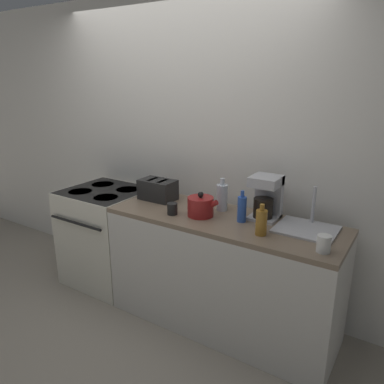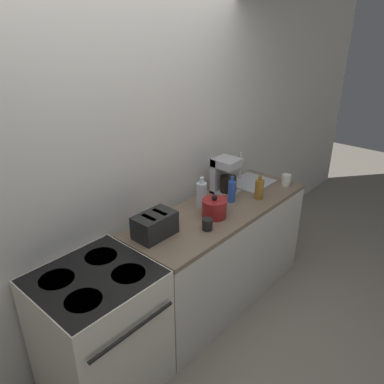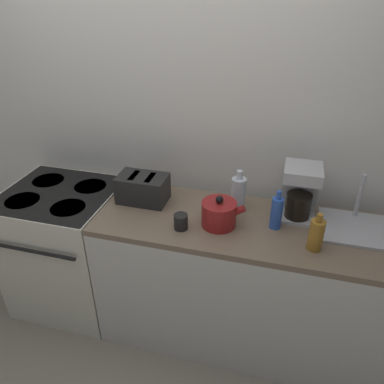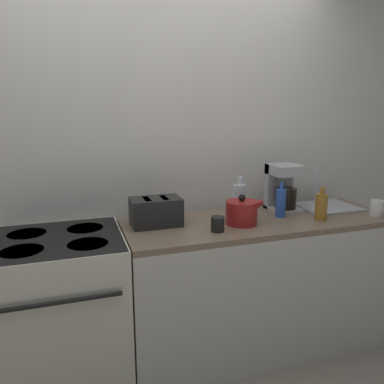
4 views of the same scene
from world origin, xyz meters
name	(u,v)px [view 2 (image 2 of 4)]	position (x,y,z in m)	size (l,w,h in m)	color
ground_plane	(200,352)	(0.00, 0.00, 0.00)	(12.00, 12.00, 0.00)	gray
wall_back	(127,172)	(0.00, 0.72, 1.30)	(8.00, 0.05, 2.60)	silver
stove	(100,331)	(-0.62, 0.33, 0.47)	(0.72, 0.71, 0.91)	silver
counter_block	(220,253)	(0.63, 0.31, 0.45)	(1.77, 0.62, 0.91)	silver
kettle	(214,208)	(0.47, 0.26, 0.98)	(0.25, 0.20, 0.19)	maroon
toaster	(155,225)	(-0.05, 0.39, 1.00)	(0.30, 0.19, 0.17)	black
coffee_maker	(224,175)	(0.89, 0.48, 1.07)	(0.20, 0.21, 0.32)	#B7B7BC
sink_tray	(250,181)	(1.22, 0.41, 0.93)	(0.40, 0.34, 0.28)	#B7B7BC
bottle_blue	(232,191)	(0.77, 0.31, 1.01)	(0.06, 0.06, 0.23)	#2D56B7
bottle_clear	(202,194)	(0.54, 0.45, 1.02)	(0.09, 0.09, 0.26)	silver
bottle_amber	(259,189)	(0.98, 0.17, 1.00)	(0.08, 0.08, 0.21)	#9E6B23
cup_white	(286,180)	(1.40, 0.13, 0.96)	(0.08, 0.08, 0.11)	white
cup_black	(207,224)	(0.27, 0.17, 0.95)	(0.08, 0.08, 0.09)	black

